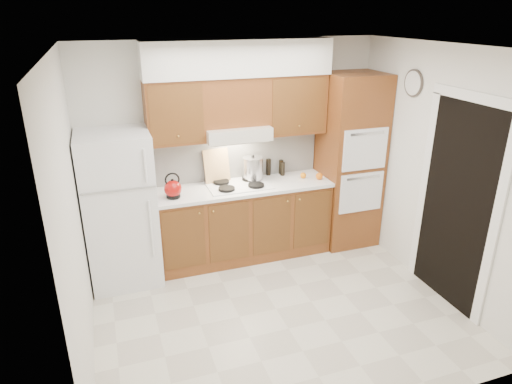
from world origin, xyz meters
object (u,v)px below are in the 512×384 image
at_px(oven_cabinet, 349,161).
at_px(stock_pot, 253,168).
at_px(fridge, 120,209).
at_px(kettle, 173,189).

relative_size(oven_cabinet, stock_pot, 8.61).
height_order(fridge, kettle, fridge).
bearing_deg(kettle, oven_cabinet, 17.81).
height_order(fridge, oven_cabinet, oven_cabinet).
distance_m(oven_cabinet, kettle, 2.27).
relative_size(fridge, stock_pot, 6.73).
height_order(fridge, stock_pot, fridge).
xyz_separation_m(fridge, stock_pot, (1.60, 0.19, 0.24)).
distance_m(fridge, kettle, 0.61).
distance_m(oven_cabinet, stock_pot, 1.25).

